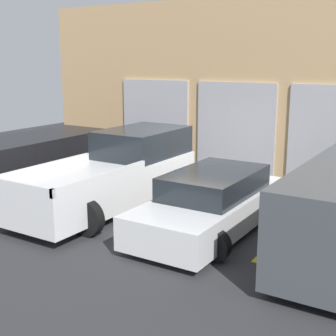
{
  "coord_description": "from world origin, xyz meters",
  "views": [
    {
      "loc": [
        5.7,
        -10.43,
        3.6
      ],
      "look_at": [
        0.0,
        -1.32,
        1.1
      ],
      "focal_mm": 50.0,
      "sensor_mm": 36.0,
      "label": 1
    }
  ],
  "objects": [
    {
      "name": "pickup_truck",
      "position": [
        -1.42,
        -1.47,
        0.83
      ],
      "size": [
        2.39,
        5.44,
        1.8
      ],
      "color": "white",
      "rests_on": "ground"
    },
    {
      "name": "sedan_side",
      "position": [
        -4.27,
        -1.81,
        0.83
      ],
      "size": [
        2.36,
        4.96,
        1.52
      ],
      "color": "black",
      "rests_on": "ground"
    },
    {
      "name": "ground_plane",
      "position": [
        0.0,
        0.0,
        0.0
      ],
      "size": [
        28.0,
        28.0,
        0.0
      ],
      "primitive_type": "plane",
      "color": "#2D2D30"
    },
    {
      "name": "shophouse_building",
      "position": [
        -0.01,
        3.29,
        2.69
      ],
      "size": [
        15.11,
        0.68,
        5.46
      ],
      "color": "tan",
      "rests_on": "ground"
    },
    {
      "name": "parking_stripe_centre",
      "position": [
        0.0,
        -1.82,
        0.0
      ],
      "size": [
        0.12,
        2.2,
        0.01
      ],
      "primitive_type": "cube",
      "color": "gold",
      "rests_on": "ground"
    },
    {
      "name": "parking_stripe_right",
      "position": [
        2.85,
        -1.82,
        0.0
      ],
      "size": [
        0.12,
        2.2,
        0.01
      ],
      "primitive_type": "cube",
      "color": "gold",
      "rests_on": "ground"
    },
    {
      "name": "parking_stripe_left",
      "position": [
        -2.85,
        -1.82,
        0.0
      ],
      "size": [
        0.12,
        2.2,
        0.01
      ],
      "primitive_type": "cube",
      "color": "gold",
      "rests_on": "ground"
    },
    {
      "name": "sedan_white",
      "position": [
        1.42,
        -1.79,
        0.6
      ],
      "size": [
        2.14,
        4.53,
        1.29
      ],
      "color": "white",
      "rests_on": "ground"
    }
  ]
}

